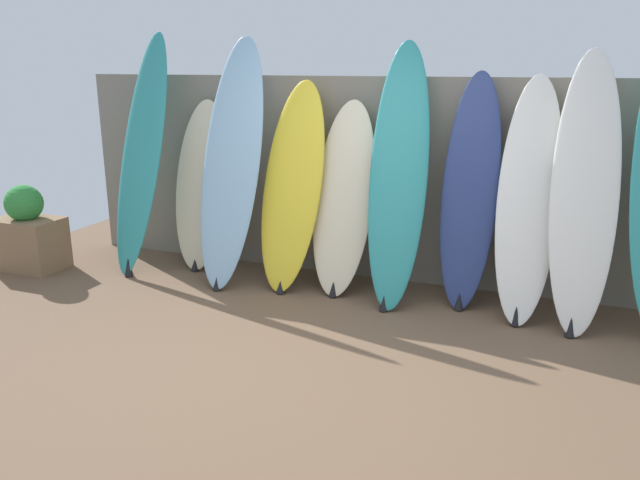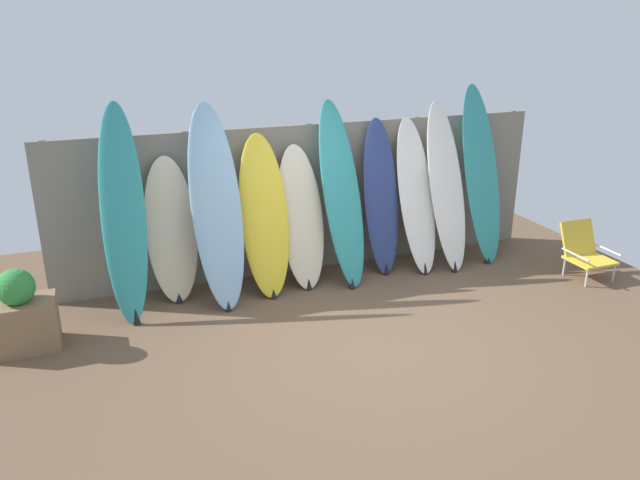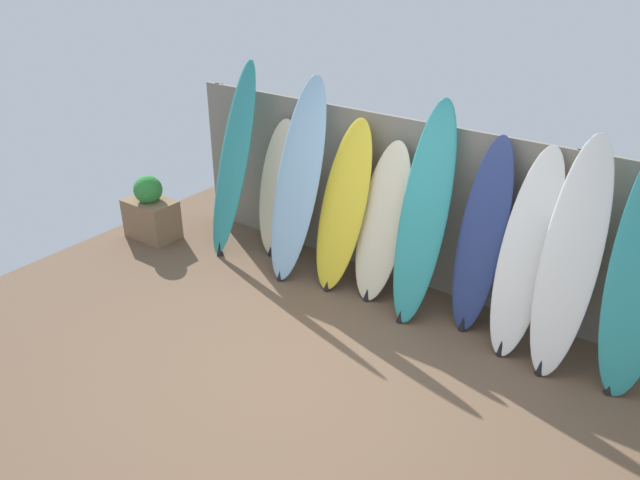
{
  "view_description": "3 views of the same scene",
  "coord_description": "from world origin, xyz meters",
  "px_view_note": "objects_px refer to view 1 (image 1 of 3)",
  "views": [
    {
      "loc": [
        1.42,
        -3.29,
        1.91
      ],
      "look_at": [
        -0.1,
        0.67,
        0.7
      ],
      "focal_mm": 35.0,
      "sensor_mm": 36.0,
      "label": 1
    },
    {
      "loc": [
        -2.46,
        -4.86,
        3.01
      ],
      "look_at": [
        -0.44,
        0.47,
        0.94
      ],
      "focal_mm": 35.0,
      "sensor_mm": 36.0,
      "label": 2
    },
    {
      "loc": [
        2.63,
        -3.42,
        3.49
      ],
      "look_at": [
        -0.21,
        0.47,
        1.08
      ],
      "focal_mm": 35.0,
      "sensor_mm": 36.0,
      "label": 3
    }
  ],
  "objects_px": {
    "planter_box": "(28,234)",
    "surfboard_yellow_3": "(292,186)",
    "surfboard_teal_5": "(399,175)",
    "surfboard_navy_6": "(470,194)",
    "surfboard_cream_4": "(343,199)",
    "surfboard_white_8": "(585,193)",
    "surfboard_skyblue_2": "(232,163)",
    "surfboard_teal_0": "(142,155)",
    "surfboard_cream_1": "(201,187)",
    "surfboard_white_7": "(528,201)"
  },
  "relations": [
    {
      "from": "planter_box",
      "to": "surfboard_yellow_3",
      "type": "bearing_deg",
      "value": 11.29
    },
    {
      "from": "surfboard_yellow_3",
      "to": "surfboard_teal_5",
      "type": "relative_size",
      "value": 0.85
    },
    {
      "from": "surfboard_teal_5",
      "to": "surfboard_navy_6",
      "type": "xyz_separation_m",
      "value": [
        0.56,
        0.1,
        -0.13
      ]
    },
    {
      "from": "surfboard_cream_4",
      "to": "surfboard_teal_5",
      "type": "relative_size",
      "value": 0.77
    },
    {
      "from": "surfboard_yellow_3",
      "to": "surfboard_white_8",
      "type": "bearing_deg",
      "value": -0.71
    },
    {
      "from": "surfboard_navy_6",
      "to": "surfboard_white_8",
      "type": "bearing_deg",
      "value": -8.36
    },
    {
      "from": "surfboard_yellow_3",
      "to": "surfboard_navy_6",
      "type": "height_order",
      "value": "surfboard_navy_6"
    },
    {
      "from": "surfboard_skyblue_2",
      "to": "surfboard_teal_0",
      "type": "bearing_deg",
      "value": 179.04
    },
    {
      "from": "surfboard_cream_4",
      "to": "surfboard_cream_1",
      "type": "bearing_deg",
      "value": 175.57
    },
    {
      "from": "surfboard_cream_4",
      "to": "surfboard_white_7",
      "type": "bearing_deg",
      "value": -0.61
    },
    {
      "from": "surfboard_skyblue_2",
      "to": "surfboard_navy_6",
      "type": "bearing_deg",
      "value": 4.62
    },
    {
      "from": "surfboard_yellow_3",
      "to": "surfboard_cream_4",
      "type": "distance_m",
      "value": 0.46
    },
    {
      "from": "surfboard_teal_5",
      "to": "surfboard_cream_4",
      "type": "bearing_deg",
      "value": 174.4
    },
    {
      "from": "surfboard_yellow_3",
      "to": "surfboard_white_8",
      "type": "distance_m",
      "value": 2.32
    },
    {
      "from": "surfboard_yellow_3",
      "to": "surfboard_white_7",
      "type": "bearing_deg",
      "value": 0.77
    },
    {
      "from": "surfboard_navy_6",
      "to": "planter_box",
      "type": "bearing_deg",
      "value": -171.54
    },
    {
      "from": "surfboard_yellow_3",
      "to": "surfboard_white_7",
      "type": "xyz_separation_m",
      "value": [
        1.94,
        0.03,
        0.02
      ]
    },
    {
      "from": "surfboard_teal_0",
      "to": "surfboard_cream_1",
      "type": "xyz_separation_m",
      "value": [
        0.49,
        0.21,
        -0.3
      ]
    },
    {
      "from": "surfboard_teal_5",
      "to": "surfboard_navy_6",
      "type": "height_order",
      "value": "surfboard_teal_5"
    },
    {
      "from": "surfboard_cream_1",
      "to": "surfboard_white_8",
      "type": "bearing_deg",
      "value": -3.16
    },
    {
      "from": "surfboard_teal_0",
      "to": "planter_box",
      "type": "xyz_separation_m",
      "value": [
        -1.04,
        -0.45,
        -0.75
      ]
    },
    {
      "from": "surfboard_navy_6",
      "to": "surfboard_white_8",
      "type": "height_order",
      "value": "surfboard_white_8"
    },
    {
      "from": "surfboard_cream_4",
      "to": "surfboard_navy_6",
      "type": "distance_m",
      "value": 1.05
    },
    {
      "from": "surfboard_white_7",
      "to": "surfboard_white_8",
      "type": "distance_m",
      "value": 0.4
    },
    {
      "from": "surfboard_cream_4",
      "to": "surfboard_white_7",
      "type": "relative_size",
      "value": 0.88
    },
    {
      "from": "surfboard_cream_1",
      "to": "surfboard_navy_6",
      "type": "bearing_deg",
      "value": -1.41
    },
    {
      "from": "surfboard_cream_4",
      "to": "surfboard_teal_5",
      "type": "xyz_separation_m",
      "value": [
        0.48,
        -0.05,
        0.25
      ]
    },
    {
      "from": "surfboard_cream_1",
      "to": "surfboard_skyblue_2",
      "type": "distance_m",
      "value": 0.59
    },
    {
      "from": "surfboard_skyblue_2",
      "to": "surfboard_teal_5",
      "type": "xyz_separation_m",
      "value": [
        1.48,
        0.07,
        -0.03
      ]
    },
    {
      "from": "surfboard_cream_1",
      "to": "surfboard_cream_4",
      "type": "relative_size",
      "value": 0.98
    },
    {
      "from": "surfboard_white_8",
      "to": "planter_box",
      "type": "height_order",
      "value": "surfboard_white_8"
    },
    {
      "from": "surfboard_teal_0",
      "to": "planter_box",
      "type": "height_order",
      "value": "surfboard_teal_0"
    },
    {
      "from": "surfboard_teal_0",
      "to": "surfboard_navy_6",
      "type": "bearing_deg",
      "value": 2.85
    },
    {
      "from": "surfboard_skyblue_2",
      "to": "surfboard_navy_6",
      "type": "distance_m",
      "value": 2.05
    },
    {
      "from": "surfboard_yellow_3",
      "to": "surfboard_teal_5",
      "type": "distance_m",
      "value": 0.95
    },
    {
      "from": "surfboard_yellow_3",
      "to": "surfboard_navy_6",
      "type": "relative_size",
      "value": 0.96
    },
    {
      "from": "surfboard_teal_5",
      "to": "surfboard_cream_1",
      "type": "bearing_deg",
      "value": 175.28
    },
    {
      "from": "surfboard_teal_0",
      "to": "surfboard_skyblue_2",
      "type": "height_order",
      "value": "surfboard_teal_0"
    },
    {
      "from": "surfboard_teal_0",
      "to": "planter_box",
      "type": "distance_m",
      "value": 1.36
    },
    {
      "from": "surfboard_white_8",
      "to": "surfboard_skyblue_2",
      "type": "bearing_deg",
      "value": -179.14
    },
    {
      "from": "surfboard_teal_5",
      "to": "surfboard_white_8",
      "type": "height_order",
      "value": "surfboard_teal_5"
    },
    {
      "from": "surfboard_teal_0",
      "to": "surfboard_navy_6",
      "type": "distance_m",
      "value": 3.0
    },
    {
      "from": "surfboard_white_7",
      "to": "surfboard_skyblue_2",
      "type": "bearing_deg",
      "value": -177.75
    },
    {
      "from": "surfboard_skyblue_2",
      "to": "surfboard_yellow_3",
      "type": "distance_m",
      "value": 0.58
    },
    {
      "from": "surfboard_teal_5",
      "to": "surfboard_white_8",
      "type": "relative_size",
      "value": 1.04
    },
    {
      "from": "surfboard_white_7",
      "to": "surfboard_teal_0",
      "type": "bearing_deg",
      "value": -178.64
    },
    {
      "from": "surfboard_cream_1",
      "to": "surfboard_teal_5",
      "type": "bearing_deg",
      "value": -4.72
    },
    {
      "from": "surfboard_skyblue_2",
      "to": "surfboard_cream_4",
      "type": "xyz_separation_m",
      "value": [
        1.0,
        0.11,
        -0.27
      ]
    },
    {
      "from": "surfboard_yellow_3",
      "to": "surfboard_cream_4",
      "type": "relative_size",
      "value": 1.1
    },
    {
      "from": "surfboard_teal_5",
      "to": "surfboard_white_7",
      "type": "bearing_deg",
      "value": 1.79
    }
  ]
}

